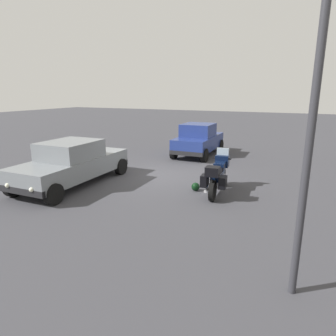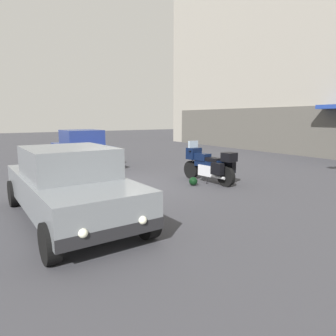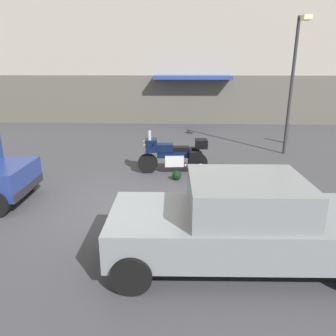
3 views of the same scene
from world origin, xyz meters
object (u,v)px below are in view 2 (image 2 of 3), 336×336
(motorcycle, at_px, (209,164))
(car_sedan_far, at_px, (69,184))
(car_hatchback_near, at_px, (81,149))
(helmet, at_px, (193,181))

(motorcycle, xyz_separation_m, car_sedan_far, (1.27, -4.93, 0.16))
(car_hatchback_near, bearing_deg, helmet, -162.31)
(helmet, relative_size, car_hatchback_near, 0.07)
(motorcycle, height_order, car_sedan_far, car_sedan_far)
(motorcycle, bearing_deg, car_sedan_far, 99.29)
(motorcycle, distance_m, car_sedan_far, 5.09)
(car_hatchback_near, bearing_deg, motorcycle, -155.59)
(car_sedan_far, bearing_deg, motorcycle, 103.06)
(helmet, distance_m, car_hatchback_near, 5.88)
(car_sedan_far, bearing_deg, car_hatchback_near, 159.49)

